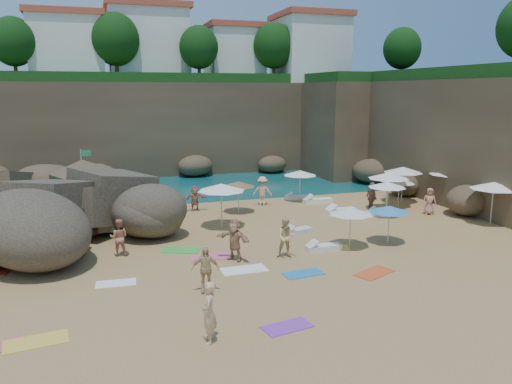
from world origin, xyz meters
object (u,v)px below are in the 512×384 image
object	(u,v)px
person_stand_1	(119,237)
parasol_0	(221,187)
person_stand_5	(195,198)
lounger_0	(341,211)
person_stand_2	(262,191)
person_stand_4	(429,201)
parasol_1	(300,173)
rock_outcrop	(68,246)
person_stand_3	(372,198)
person_stand_6	(209,312)
parasol_2	(389,176)
flag_pole	(84,168)

from	to	relation	value
person_stand_1	parasol_0	bearing A→B (deg)	-138.25
person_stand_5	lounger_0	bearing A→B (deg)	-23.88
person_stand_2	person_stand_5	xyz separation A→B (m)	(-4.45, -0.19, -0.16)
person_stand_2	person_stand_4	xyz separation A→B (m)	(8.79, -5.31, -0.14)
parasol_1	person_stand_5	bearing A→B (deg)	-175.06
rock_outcrop	person_stand_1	distance (m)	3.31
parasol_0	person_stand_3	bearing A→B (deg)	3.30
person_stand_5	person_stand_6	bearing A→B (deg)	-101.27
parasol_2	lounger_0	xyz separation A→B (m)	(-3.12, 0.11, -2.04)
parasol_1	person_stand_4	xyz separation A→B (m)	(6.01, -5.74, -1.11)
parasol_0	person_stand_4	bearing A→B (deg)	-3.78
person_stand_2	parasol_2	bearing A→B (deg)	176.32
flag_pole	person_stand_6	bearing A→B (deg)	-79.76
parasol_1	person_stand_2	size ratio (longest dim) A/B	1.17
parasol_1	person_stand_3	bearing A→B (deg)	-56.46
person_stand_2	person_stand_4	size ratio (longest dim) A/B	1.18
parasol_0	person_stand_1	xyz separation A→B (m)	(-5.49, -3.12, -1.39)
lounger_0	person_stand_4	xyz separation A→B (m)	(4.93, -1.80, 0.66)
parasol_2	person_stand_5	world-z (taller)	parasol_2
parasol_1	person_stand_5	size ratio (longest dim) A/B	1.40
parasol_1	lounger_0	size ratio (longest dim) A/B	1.16
parasol_1	person_stand_3	xyz separation A→B (m)	(2.89, -4.36, -0.97)
flag_pole	person_stand_3	xyz separation A→B (m)	(16.65, -8.77, -1.29)
parasol_1	person_stand_6	distance (m)	19.72
rock_outcrop	parasol_2	distance (m)	18.77
parasol_2	person_stand_2	distance (m)	7.96
person_stand_2	person_stand_4	distance (m)	10.27
person_stand_2	person_stand_6	distance (m)	18.06
flag_pole	person_stand_5	distance (m)	8.37
person_stand_3	lounger_0	bearing A→B (deg)	79.49
person_stand_2	flag_pole	bearing A→B (deg)	0.00
flag_pole	parasol_1	size ratio (longest dim) A/B	1.59
person_stand_5	flag_pole	bearing A→B (deg)	140.27
person_stand_6	person_stand_1	bearing A→B (deg)	-150.42
parasol_1	lounger_0	xyz separation A→B (m)	(1.08, -3.94, -1.77)
parasol_0	person_stand_3	size ratio (longest dim) A/B	1.35
flag_pole	person_stand_4	world-z (taller)	flag_pole
person_stand_4	person_stand_6	distance (m)	19.50
parasol_2	person_stand_6	bearing A→B (deg)	-137.31
parasol_0	parasol_1	size ratio (longest dim) A/B	1.16
parasol_1	lounger_0	distance (m)	4.46
rock_outcrop	person_stand_4	distance (m)	20.40
person_stand_3	parasol_2	bearing A→B (deg)	-74.28
rock_outcrop	person_stand_2	world-z (taller)	person_stand_2
parasol_1	person_stand_4	size ratio (longest dim) A/B	1.37
rock_outcrop	lounger_0	xyz separation A→B (m)	(15.45, 1.86, 0.15)
rock_outcrop	parasol_2	xyz separation A→B (m)	(18.56, 1.75, 2.19)
person_stand_5	person_stand_6	size ratio (longest dim) A/B	0.84
rock_outcrop	lounger_0	distance (m)	15.56
flag_pole	person_stand_2	bearing A→B (deg)	-23.78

